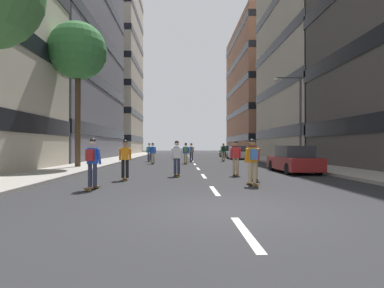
{
  "coord_description": "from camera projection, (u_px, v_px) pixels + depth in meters",
  "views": [
    {
      "loc": [
        -1.12,
        -7.32,
        1.51
      ],
      "look_at": [
        0.0,
        24.49,
        1.71
      ],
      "focal_mm": 28.83,
      "sensor_mm": 36.0,
      "label": 1
    }
  ],
  "objects": [
    {
      "name": "ground_plane",
      "position": [
        192.0,
        161.0,
        30.75
      ],
      "size": [
        140.5,
        140.5,
        0.0
      ],
      "primitive_type": "plane",
      "color": "#28282B"
    },
    {
      "name": "sidewalk_left",
      "position": [
        118.0,
        159.0,
        33.4
      ],
      "size": [
        3.1,
        64.4,
        0.14
      ],
      "primitive_type": "cube",
      "color": "#9E9991",
      "rests_on": "ground_plane"
    },
    {
      "name": "sidewalk_right",
      "position": [
        264.0,
        159.0,
        33.96
      ],
      "size": [
        3.1,
        64.4,
        0.14
      ],
      "primitive_type": "cube",
      "color": "#9E9991",
      "rests_on": "ground_plane"
    },
    {
      "name": "lane_markings",
      "position": [
        193.0,
        161.0,
        30.33
      ],
      "size": [
        0.16,
        52.2,
        0.01
      ],
      "color": "silver",
      "rests_on": "ground_plane"
    },
    {
      "name": "building_left_far",
      "position": [
        98.0,
        68.0,
        59.66
      ],
      "size": [
        15.35,
        16.22,
        33.07
      ],
      "color": "#BCB29E",
      "rests_on": "ground_plane"
    },
    {
      "name": "building_right_mid",
      "position": [
        340.0,
        7.0,
        35.35
      ],
      "size": [
        15.35,
        17.38,
        34.85
      ],
      "color": "#BCB29E",
      "rests_on": "ground_plane"
    },
    {
      "name": "building_right_far",
      "position": [
        274.0,
        91.0,
        60.84
      ],
      "size": [
        15.35,
        23.93,
        24.66
      ],
      "color": "#9E6B51",
      "rests_on": "ground_plane"
    },
    {
      "name": "parked_car_near",
      "position": [
        228.0,
        152.0,
        42.14
      ],
      "size": [
        1.82,
        4.4,
        1.52
      ],
      "color": "black",
      "rests_on": "ground_plane"
    },
    {
      "name": "parked_car_mid",
      "position": [
        237.0,
        153.0,
        35.15
      ],
      "size": [
        1.82,
        4.4,
        1.52
      ],
      "color": "#B2B7BF",
      "rests_on": "ground_plane"
    },
    {
      "name": "parked_car_far",
      "position": [
        294.0,
        160.0,
        17.44
      ],
      "size": [
        1.82,
        4.4,
        1.52
      ],
      "color": "maroon",
      "rests_on": "ground_plane"
    },
    {
      "name": "street_tree_near",
      "position": [
        78.0,
        52.0,
        20.5
      ],
      "size": [
        3.79,
        3.79,
        9.61
      ],
      "color": "#4C3823",
      "rests_on": "sidewalk_left"
    },
    {
      "name": "streetlamp_right",
      "position": [
        296.0,
        110.0,
        22.71
      ],
      "size": [
        2.13,
        0.3,
        6.5
      ],
      "color": "#3F3F44",
      "rests_on": "sidewalk_right"
    },
    {
      "name": "skater_0",
      "position": [
        254.0,
        158.0,
        13.41
      ],
      "size": [
        0.53,
        0.9,
        1.78
      ],
      "color": "brown",
      "rests_on": "ground_plane"
    },
    {
      "name": "skater_1",
      "position": [
        223.0,
        151.0,
        30.42
      ],
      "size": [
        0.54,
        0.91,
        1.78
      ],
      "color": "brown",
      "rests_on": "ground_plane"
    },
    {
      "name": "skater_2",
      "position": [
        252.0,
        159.0,
        11.68
      ],
      "size": [
        0.56,
        0.92,
        1.78
      ],
      "color": "brown",
      "rests_on": "ground_plane"
    },
    {
      "name": "skater_3",
      "position": [
        186.0,
        152.0,
        25.85
      ],
      "size": [
        0.56,
        0.92,
        1.78
      ],
      "color": "brown",
      "rests_on": "ground_plane"
    },
    {
      "name": "skater_4",
      "position": [
        125.0,
        158.0,
        13.59
      ],
      "size": [
        0.56,
        0.92,
        1.78
      ],
      "color": "brown",
      "rests_on": "ground_plane"
    },
    {
      "name": "skater_5",
      "position": [
        176.0,
        151.0,
        34.69
      ],
      "size": [
        0.55,
        0.91,
        1.78
      ],
      "color": "brown",
      "rests_on": "ground_plane"
    },
    {
      "name": "skater_6",
      "position": [
        177.0,
        156.0,
        15.35
      ],
      "size": [
        0.56,
        0.92,
        1.78
      ],
      "color": "brown",
      "rests_on": "ground_plane"
    },
    {
      "name": "skater_7",
      "position": [
        236.0,
        156.0,
        15.59
      ],
      "size": [
        0.54,
        0.91,
        1.78
      ],
      "color": "brown",
      "rests_on": "ground_plane"
    },
    {
      "name": "skater_8",
      "position": [
        92.0,
        160.0,
        10.6
      ],
      "size": [
        0.56,
        0.92,
        1.78
      ],
      "color": "brown",
      "rests_on": "ground_plane"
    },
    {
      "name": "skater_9",
      "position": [
        153.0,
        152.0,
        25.77
      ],
      "size": [
        0.53,
        0.9,
        1.78
      ],
      "color": "brown",
      "rests_on": "ground_plane"
    },
    {
      "name": "skater_10",
      "position": [
        149.0,
        151.0,
        29.43
      ],
      "size": [
        0.56,
        0.92,
        1.78
      ],
      "color": "brown",
      "rests_on": "ground_plane"
    },
    {
      "name": "skater_11",
      "position": [
        191.0,
        151.0,
        29.27
      ],
      "size": [
        0.54,
        0.91,
        1.78
      ],
      "color": "brown",
      "rests_on": "ground_plane"
    }
  ]
}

